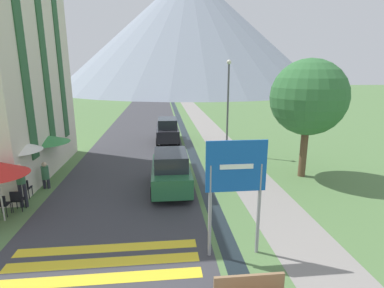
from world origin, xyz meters
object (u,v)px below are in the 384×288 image
object	(u,v)px
person_seated_far	(45,174)
person_standing_terrace	(21,182)
parked_car_near	(171,171)
cafe_chair_near_right	(17,199)
tree_by_path	(308,98)
road_sign	(236,180)
cafe_chair_near_left	(2,204)
cafe_umbrella_rear_green	(44,139)
streetlamp	(228,101)
cafe_umbrella_middle_white	(16,145)
cafe_chair_middle	(25,187)
cafe_chair_far_left	(35,176)
parked_car_far	(167,130)

from	to	relation	value
person_seated_far	person_standing_terrace	bearing A→B (deg)	-95.49
parked_car_near	person_seated_far	xyz separation A→B (m)	(-5.71, 0.76, -0.21)
parked_car_near	person_seated_far	bearing A→B (deg)	172.39
cafe_chair_near_right	tree_by_path	bearing A→B (deg)	28.22
road_sign	cafe_chair_near_left	xyz separation A→B (m)	(-7.98, 3.18, -1.82)
parked_car_near	person_standing_terrace	distance (m)	6.01
person_seated_far	cafe_umbrella_rear_green	bearing A→B (deg)	107.14
person_standing_terrace	streetlamp	size ratio (longest dim) A/B	0.30
cafe_chair_near_left	streetlamp	bearing A→B (deg)	29.74
cafe_umbrella_middle_white	cafe_umbrella_rear_green	distance (m)	2.47
road_sign	person_seated_far	distance (m)	9.55
road_sign	cafe_umbrella_rear_green	size ratio (longest dim) A/B	1.41
cafe_chair_near_left	streetlamp	xyz separation A→B (m)	(10.10, 7.50, 2.94)
cafe_chair_middle	cafe_umbrella_middle_white	size ratio (longest dim) A/B	0.34
streetlamp	cafe_umbrella_rear_green	bearing A→B (deg)	-163.32
person_seated_far	cafe_chair_far_left	bearing A→B (deg)	149.78
cafe_umbrella_rear_green	streetlamp	world-z (taller)	streetlamp
cafe_umbrella_rear_green	streetlamp	bearing A→B (deg)	16.68
tree_by_path	cafe_chair_middle	bearing A→B (deg)	-173.51
cafe_umbrella_middle_white	streetlamp	world-z (taller)	streetlamp
cafe_chair_near_left	cafe_chair_middle	bearing A→B (deg)	78.06
cafe_umbrella_rear_green	streetlamp	size ratio (longest dim) A/B	0.42
cafe_chair_near_right	person_seated_far	bearing A→B (deg)	100.53
cafe_chair_near_left	cafe_umbrella_middle_white	size ratio (longest dim) A/B	0.34
cafe_chair_near_left	cafe_umbrella_rear_green	xyz separation A→B (m)	(0.05, 4.49, 1.44)
cafe_chair_near_right	streetlamp	bearing A→B (deg)	52.44
cafe_umbrella_middle_white	cafe_umbrella_rear_green	bearing A→B (deg)	84.66
cafe_chair_far_left	cafe_chair_near_left	world-z (taller)	same
person_standing_terrace	streetlamp	world-z (taller)	streetlamp
parked_car_near	cafe_chair_near_right	bearing A→B (deg)	-165.46
cafe_chair_near_left	streetlamp	distance (m)	12.92
cafe_chair_near_right	cafe_umbrella_rear_green	size ratio (longest dim) A/B	0.35
parked_car_near	person_standing_terrace	xyz separation A→B (m)	(-5.89, -1.15, 0.13)
cafe_chair_far_left	cafe_umbrella_rear_green	distance (m)	2.03
road_sign	cafe_chair_middle	bearing A→B (deg)	148.61
parked_car_near	cafe_chair_far_left	bearing A→B (deg)	169.89
parked_car_far	cafe_chair_near_left	bearing A→B (deg)	-119.44
parked_car_far	cafe_umbrella_rear_green	bearing A→B (deg)	-132.85
streetlamp	tree_by_path	world-z (taller)	streetlamp
cafe_chair_middle	cafe_chair_near_left	bearing A→B (deg)	-85.79
road_sign	person_seated_far	world-z (taller)	road_sign
person_standing_terrace	cafe_chair_near_right	bearing A→B (deg)	-96.82
tree_by_path	cafe_chair_near_left	bearing A→B (deg)	-166.78
parked_car_near	cafe_chair_middle	world-z (taller)	parked_car_near
cafe_umbrella_middle_white	road_sign	bearing A→B (deg)	-32.66
tree_by_path	streetlamp	bearing A→B (deg)	123.84
person_standing_terrace	tree_by_path	world-z (taller)	tree_by_path
road_sign	cafe_chair_near_right	xyz separation A→B (m)	(-7.60, 3.56, -1.82)
streetlamp	cafe_umbrella_middle_white	bearing A→B (deg)	-152.07
parked_car_near	cafe_chair_near_right	world-z (taller)	parked_car_near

